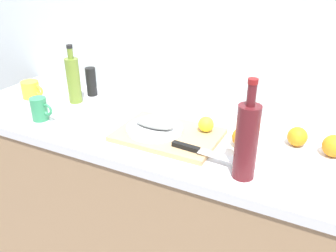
{
  "coord_description": "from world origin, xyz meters",
  "views": [
    {
      "loc": [
        0.62,
        -1.18,
        1.58
      ],
      "look_at": [
        0.05,
        -0.05,
        0.95
      ],
      "focal_mm": 37.87,
      "sensor_mm": 36.0,
      "label": 1
    }
  ],
  "objects": [
    {
      "name": "cutting_board",
      "position": [
        0.05,
        -0.05,
        0.91
      ],
      "size": [
        0.41,
        0.29,
        0.02
      ],
      "primitive_type": "cube",
      "color": "tan",
      "rests_on": "kitchen_counter"
    },
    {
      "name": "fish_fillet",
      "position": [
        -0.01,
        -0.06,
        0.95
      ],
      "size": [
        0.17,
        0.07,
        0.04
      ],
      "primitive_type": "ellipsoid",
      "color": "#999E99",
      "rests_on": "white_plate"
    },
    {
      "name": "kitchen_counter",
      "position": [
        0.0,
        0.0,
        0.45
      ],
      "size": [
        2.0,
        0.6,
        0.9
      ],
      "color": "#9E7A56",
      "rests_on": "ground_plane"
    },
    {
      "name": "coffee_mug_0",
      "position": [
        -0.77,
        0.02,
        0.94
      ],
      "size": [
        0.13,
        0.09,
        0.09
      ],
      "color": "yellow",
      "rests_on": "kitchen_counter"
    },
    {
      "name": "orange_2",
      "position": [
        0.34,
        0.01,
        0.94
      ],
      "size": [
        0.08,
        0.08,
        0.08
      ],
      "primitive_type": "sphere",
      "color": "orange",
      "rests_on": "kitchen_counter"
    },
    {
      "name": "coffee_mug_1",
      "position": [
        -0.53,
        -0.16,
        0.95
      ],
      "size": [
        0.11,
        0.07,
        0.1
      ],
      "color": "#338C59",
      "rests_on": "kitchen_counter"
    },
    {
      "name": "pepper_mill",
      "position": [
        -0.51,
        0.19,
        0.97
      ],
      "size": [
        0.05,
        0.05,
        0.15
      ],
      "primitive_type": "cylinder",
      "color": "black",
      "rests_on": "kitchen_counter"
    },
    {
      "name": "orange_0",
      "position": [
        0.65,
        0.09,
        0.94
      ],
      "size": [
        0.08,
        0.08,
        0.08
      ],
      "primitive_type": "sphere",
      "color": "orange",
      "rests_on": "kitchen_counter"
    },
    {
      "name": "wine_bottle",
      "position": [
        0.4,
        -0.19,
        1.04
      ],
      "size": [
        0.07,
        0.07,
        0.34
      ],
      "color": "#59191E",
      "rests_on": "kitchen_counter"
    },
    {
      "name": "lemon_0",
      "position": [
        0.18,
        0.03,
        0.95
      ],
      "size": [
        0.06,
        0.06,
        0.06
      ],
      "primitive_type": "sphere",
      "color": "yellow",
      "rests_on": "cutting_board"
    },
    {
      "name": "olive_oil_bottle",
      "position": [
        -0.53,
        0.08,
        1.02
      ],
      "size": [
        0.06,
        0.06,
        0.29
      ],
      "color": "olive",
      "rests_on": "kitchen_counter"
    },
    {
      "name": "back_wall",
      "position": [
        0.0,
        0.33,
        1.25
      ],
      "size": [
        3.2,
        0.05,
        2.5
      ],
      "primitive_type": "cube",
      "color": "silver",
      "rests_on": "ground_plane"
    },
    {
      "name": "orange_1",
      "position": [
        0.52,
        0.11,
        0.94
      ],
      "size": [
        0.08,
        0.08,
        0.08
      ],
      "primitive_type": "sphere",
      "color": "orange",
      "rests_on": "kitchen_counter"
    },
    {
      "name": "white_plate",
      "position": [
        -0.01,
        -0.06,
        0.93
      ],
      "size": [
        0.23,
        0.23,
        0.01
      ],
      "primitive_type": "cylinder",
      "color": "white",
      "rests_on": "cutting_board"
    },
    {
      "name": "chef_knife",
      "position": [
        0.22,
        -0.14,
        0.93
      ],
      "size": [
        0.29,
        0.05,
        0.02
      ],
      "rotation": [
        0.0,
        0.0,
        -0.07
      ],
      "color": "silver",
      "rests_on": "cutting_board"
    }
  ]
}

